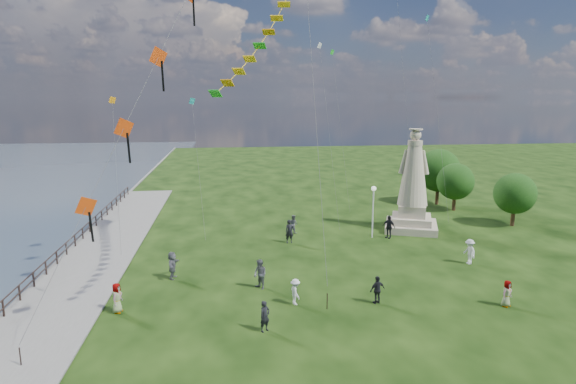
{
  "coord_description": "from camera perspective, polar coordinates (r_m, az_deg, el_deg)",
  "views": [
    {
      "loc": [
        -4.59,
        -20.77,
        11.21
      ],
      "look_at": [
        -1.0,
        8.0,
        5.5
      ],
      "focal_mm": 30.0,
      "sensor_mm": 36.0,
      "label": 1
    }
  ],
  "objects": [
    {
      "name": "person_5",
      "position": [
        31.37,
        -13.54,
        -8.42
      ],
      "size": [
        0.94,
        1.71,
        1.75
      ],
      "primitive_type": "imported",
      "rotation": [
        0.0,
        0.0,
        1.41
      ],
      "color": "#595960",
      "rests_on": "ground"
    },
    {
      "name": "person_6",
      "position": [
        37.69,
        0.18,
        -4.7
      ],
      "size": [
        0.72,
        0.51,
        1.85
      ],
      "primitive_type": "imported",
      "rotation": [
        0.0,
        0.0,
        0.1
      ],
      "color": "black",
      "rests_on": "ground"
    },
    {
      "name": "person_10",
      "position": [
        27.51,
        -19.61,
        -11.75
      ],
      "size": [
        0.65,
        0.88,
        1.62
      ],
      "primitive_type": "imported",
      "rotation": [
        0.0,
        0.0,
        1.34
      ],
      "color": "#595960",
      "rests_on": "ground"
    },
    {
      "name": "person_0",
      "position": [
        24.12,
        -2.76,
        -14.5
      ],
      "size": [
        0.68,
        0.63,
        1.55
      ],
      "primitive_type": "imported",
      "rotation": [
        0.0,
        0.0,
        0.61
      ],
      "color": "black",
      "rests_on": "ground"
    },
    {
      "name": "person_9",
      "position": [
        39.83,
        11.85,
        -4.06
      ],
      "size": [
        1.16,
        1.18,
        1.87
      ],
      "primitive_type": "imported",
      "rotation": [
        0.0,
        0.0,
        -0.82
      ],
      "color": "black",
      "rests_on": "ground"
    },
    {
      "name": "person_1",
      "position": [
        28.97,
        -3.33,
        -9.72
      ],
      "size": [
        0.94,
        1.03,
        1.8
      ],
      "primitive_type": "imported",
      "rotation": [
        0.0,
        0.0,
        -0.97
      ],
      "color": "#595960",
      "rests_on": "ground"
    },
    {
      "name": "tree_row",
      "position": [
        50.87,
        19.7,
        1.52
      ],
      "size": [
        6.98,
        13.28,
        5.91
      ],
      "color": "#382314",
      "rests_on": "ground"
    },
    {
      "name": "small_kites",
      "position": [
        44.09,
        3.24,
        13.08
      ],
      "size": [
        28.62,
        16.21,
        21.9
      ],
      "color": "teal",
      "rests_on": "ground"
    },
    {
      "name": "person_4",
      "position": [
        29.25,
        24.5,
        -10.89
      ],
      "size": [
        0.85,
        0.74,
        1.48
      ],
      "primitive_type": "imported",
      "rotation": [
        0.0,
        0.0,
        0.51
      ],
      "color": "#595960",
      "rests_on": "ground"
    },
    {
      "name": "person_7",
      "position": [
        40.45,
        0.64,
        -3.81
      ],
      "size": [
        0.85,
        0.88,
        1.55
      ],
      "primitive_type": "imported",
      "rotation": [
        0.0,
        0.0,
        2.29
      ],
      "color": "#595960",
      "rests_on": "ground"
    },
    {
      "name": "person_3",
      "position": [
        27.49,
        10.55,
        -11.33
      ],
      "size": [
        1.03,
        0.74,
        1.58
      ],
      "primitive_type": "imported",
      "rotation": [
        0.0,
        0.0,
        3.46
      ],
      "color": "black",
      "rests_on": "ground"
    },
    {
      "name": "red_kite_train",
      "position": [
        25.64,
        -15.42,
        14.12
      ],
      "size": [
        9.13,
        9.35,
        20.58
      ],
      "color": "black",
      "rests_on": "ground"
    },
    {
      "name": "lamppost",
      "position": [
        39.2,
        10.07,
        -1.02
      ],
      "size": [
        0.39,
        0.39,
        4.26
      ],
      "color": "silver",
      "rests_on": "ground"
    },
    {
      "name": "person_8",
      "position": [
        35.32,
        20.71,
        -6.62
      ],
      "size": [
        0.71,
        1.19,
        1.74
      ],
      "primitive_type": "imported",
      "rotation": [
        0.0,
        0.0,
        -1.45
      ],
      "color": "silver",
      "rests_on": "ground"
    },
    {
      "name": "waterfront",
      "position": [
        33.56,
        -25.51,
        -9.62
      ],
      "size": [
        200.0,
        200.0,
        1.51
      ],
      "color": "#34444F",
      "rests_on": "ground"
    },
    {
      "name": "person_2",
      "position": [
        26.95,
        0.88,
        -11.74
      ],
      "size": [
        0.67,
        1.02,
        1.46
      ],
      "primitive_type": "imported",
      "rotation": [
        0.0,
        0.0,
        1.78
      ],
      "color": "silver",
      "rests_on": "ground"
    },
    {
      "name": "statue",
      "position": [
        42.23,
        14.56,
        -0.05
      ],
      "size": [
        5.5,
        5.5,
        8.67
      ],
      "rotation": [
        0.0,
        0.0,
        -0.37
      ],
      "color": "#BCAA8E",
      "rests_on": "ground"
    }
  ]
}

